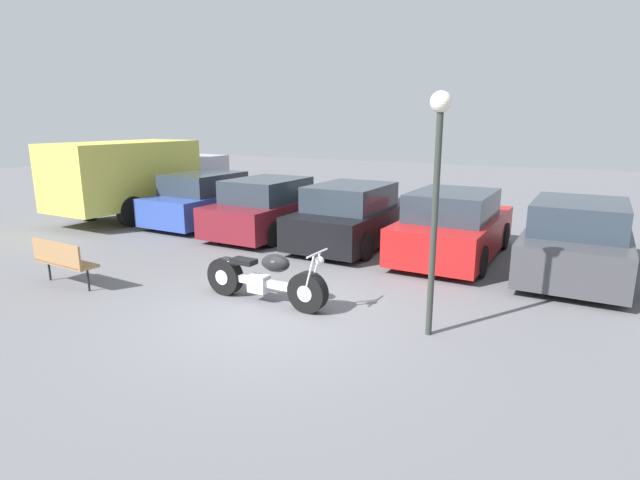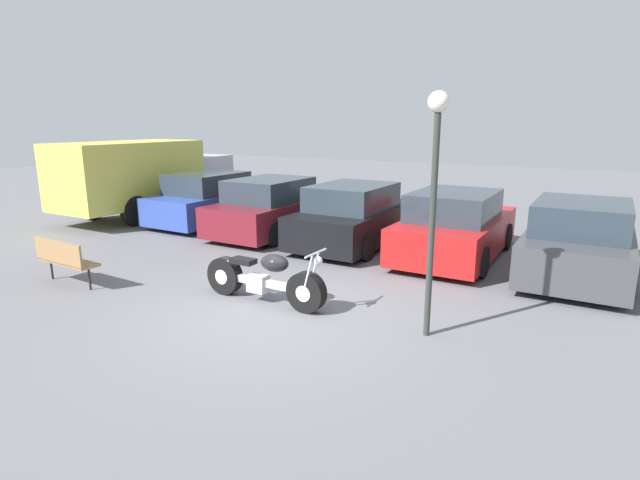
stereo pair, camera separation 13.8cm
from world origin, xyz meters
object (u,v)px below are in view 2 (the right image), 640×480
parked_car_maroon (274,208)px  park_bench (64,258)px  lamp_post (435,170)px  delivery_truck (144,174)px  parked_car_blue (212,200)px  parked_car_red (455,227)px  parked_car_dark_grey (579,242)px  motorcycle (263,278)px  parked_car_black (355,217)px

parked_car_maroon → park_bench: size_ratio=2.90×
lamp_post → delivery_truck: bearing=157.8°
park_bench → delivery_truck: bearing=127.1°
parked_car_blue → delivery_truck: delivery_truck is taller
parked_car_red → lamp_post: size_ratio=1.22×
parked_car_dark_grey → delivery_truck: size_ratio=0.69×
motorcycle → parked_car_maroon: bearing=123.2°
motorcycle → lamp_post: size_ratio=0.70×
parked_car_maroon → lamp_post: 7.52m
parked_car_red → parked_car_dark_grey: 2.51m
parked_car_black → parked_car_dark_grey: bearing=-1.6°
parked_car_blue → parked_car_maroon: (2.50, -0.31, 0.00)m
parked_car_blue → parked_car_black: 5.02m
parked_car_red → lamp_post: lamp_post is taller
parked_car_blue → lamp_post: bearing=-29.7°
parked_car_maroon → parked_car_black: (2.50, -0.02, 0.00)m
motorcycle → parked_car_red: 4.95m
parked_car_dark_grey → delivery_truck: bearing=179.1°
parked_car_black → delivery_truck: size_ratio=0.69×
parked_car_black → lamp_post: 5.79m
lamp_post → parked_car_black: bearing=127.0°
motorcycle → parked_car_maroon: parked_car_maroon is taller
delivery_truck → park_bench: delivery_truck is taller
parked_car_dark_grey → lamp_post: (-1.68, -4.28, 1.69)m
motorcycle → parked_car_dark_grey: 6.31m
lamp_post → parked_car_maroon: bearing=142.8°
parked_car_dark_grey → delivery_truck: delivery_truck is taller
motorcycle → parked_car_blue: bearing=138.5°
parked_car_black → park_bench: size_ratio=2.90×
parked_car_red → park_bench: bearing=-135.7°
parked_car_black → delivery_truck: delivery_truck is taller
parked_car_red → parked_car_maroon: bearing=179.7°
parked_car_red → parked_car_dark_grey: same height
parked_car_blue → lamp_post: 9.75m
parked_car_red → delivery_truck: 10.15m
parked_car_blue → parked_car_red: same height
parked_car_blue → park_bench: bearing=-74.0°
parked_car_dark_grey → parked_car_blue: bearing=177.3°
parked_car_maroon → park_bench: (-0.79, -5.68, -0.16)m
parked_car_black → parked_car_red: (2.50, -0.01, 0.00)m
parked_car_black → parked_car_dark_grey: size_ratio=1.00×
motorcycle → parked_car_blue: 7.31m
motorcycle → parked_car_black: parked_car_black is taller
motorcycle → parked_car_red: size_ratio=0.57×
parked_car_maroon → parked_car_red: bearing=-0.3°
motorcycle → delivery_truck: size_ratio=0.40×
parked_car_blue → motorcycle: bearing=-41.5°
parked_car_dark_grey → lamp_post: bearing=-111.4°
parked_car_red → motorcycle: bearing=-114.4°
delivery_truck → park_bench: bearing=-52.9°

